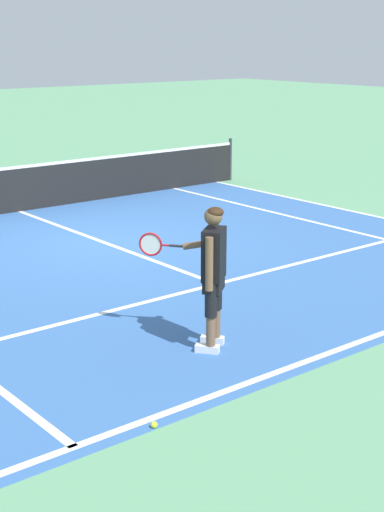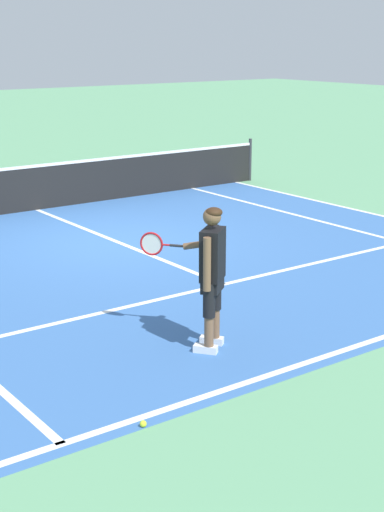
# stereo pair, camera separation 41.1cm
# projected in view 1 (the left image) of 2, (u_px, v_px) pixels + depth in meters

# --- Properties ---
(ground_plane) EXTENTS (80.00, 80.00, 0.00)m
(ground_plane) POSITION_uv_depth(u_px,v_px,m) (103.00, 242.00, 13.92)
(ground_plane) COLOR #609E70
(court_inner_surface) EXTENTS (10.98, 9.61, 0.00)m
(court_inner_surface) POSITION_uv_depth(u_px,v_px,m) (147.00, 258.00, 12.91)
(court_inner_surface) COLOR #3866A8
(court_inner_surface) RESTS_ON ground
(line_baseline) EXTENTS (10.98, 0.10, 0.01)m
(line_baseline) POSITION_uv_depth(u_px,v_px,m) (367.00, 339.00, 9.46)
(line_baseline) COLOR white
(line_baseline) RESTS_ON ground
(line_service) EXTENTS (8.23, 0.10, 0.01)m
(line_service) POSITION_uv_depth(u_px,v_px,m) (217.00, 284.00, 11.57)
(line_service) COLOR white
(line_service) RESTS_ON ground
(line_centre_service) EXTENTS (0.10, 6.40, 0.01)m
(line_centre_service) POSITION_uv_depth(u_px,v_px,m) (101.00, 241.00, 13.97)
(line_centre_service) COLOR white
(line_centre_service) RESTS_ON ground
(line_singles_right) EXTENTS (0.10, 9.21, 0.01)m
(line_singles_right) POSITION_uv_depth(u_px,v_px,m) (315.00, 222.00, 15.40)
(line_singles_right) COLOR white
(line_singles_right) RESTS_ON ground
(line_doubles_right) EXTENTS (0.10, 9.21, 0.01)m
(line_doubles_right) POSITION_uv_depth(u_px,v_px,m) (360.00, 213.00, 16.23)
(line_doubles_right) COLOR white
(line_doubles_right) RESTS_ON ground
(tennis_net) EXTENTS (11.96, 0.08, 1.07)m
(tennis_net) POSITION_uv_depth(u_px,v_px,m) (18.00, 188.00, 16.23)
(tennis_net) COLOR #333338
(tennis_net) RESTS_ON ground
(tennis_player) EXTENTS (0.63, 1.20, 1.71)m
(tennis_player) POSITION_uv_depth(u_px,v_px,m) (211.00, 268.00, 8.94)
(tennis_player) COLOR white
(tennis_player) RESTS_ON ground
(tennis_ball_near_feet) EXTENTS (0.07, 0.07, 0.07)m
(tennis_ball_near_feet) POSITION_uv_depth(u_px,v_px,m) (154.00, 425.00, 7.32)
(tennis_ball_near_feet) COLOR #CCE02D
(tennis_ball_near_feet) RESTS_ON ground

